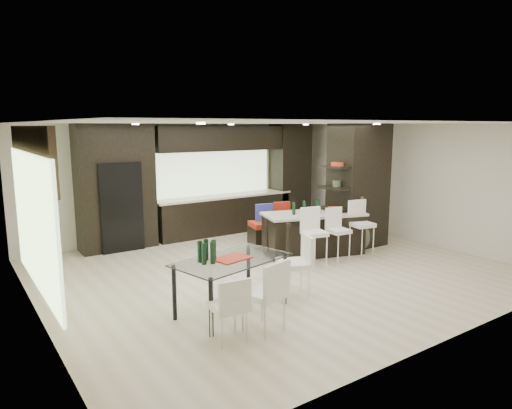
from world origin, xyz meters
TOP-DOWN VIEW (x-y plane):
  - ground at (0.00, 0.00)m, footprint 8.00×8.00m
  - back_wall at (0.00, 3.50)m, footprint 8.00×0.02m
  - left_wall at (-4.00, 0.00)m, footprint 0.02×7.00m
  - right_wall at (4.00, 0.00)m, footprint 0.02×7.00m
  - ceiling at (0.00, 0.00)m, footprint 8.00×7.00m
  - window_left at (-3.96, 0.20)m, footprint 0.04×3.20m
  - window_back at (0.60, 3.46)m, footprint 3.40×0.04m
  - stone_accent at (-3.93, 0.20)m, footprint 0.08×3.00m
  - ceiling_spots at (0.00, 0.25)m, footprint 4.00×3.00m
  - back_cabinetry at (0.50, 3.17)m, footprint 6.80×0.68m
  - refrigerator at (-1.90, 3.12)m, footprint 0.90×0.68m
  - partition_column at (2.60, 0.40)m, footprint 1.20×0.80m
  - kitchen_island at (1.33, 0.43)m, footprint 2.24×1.45m
  - stool_left at (0.69, -0.32)m, footprint 0.49×0.49m
  - stool_mid at (1.33, -0.31)m, footprint 0.42×0.42m
  - stool_right at (1.97, -0.33)m, footprint 0.48×0.48m
  - bench at (1.23, 1.39)m, footprint 1.52×0.86m
  - floor_vase at (2.30, 0.02)m, footprint 0.50×0.50m
  - dining_table at (-1.66, -1.21)m, footprint 1.79×1.25m
  - chair_near at (-1.66, -1.99)m, footprint 0.59×0.59m
  - chair_far at (-2.17, -1.96)m, footprint 0.47×0.47m
  - chair_end at (-0.53, -1.21)m, footprint 0.63×0.63m

SIDE VIEW (x-z plane):
  - ground at x=0.00m, z-range 0.00..0.00m
  - bench at x=1.23m, z-range 0.00..0.55m
  - chair_far at x=-2.17m, z-range 0.00..0.78m
  - dining_table at x=-1.66m, z-range 0.00..0.78m
  - stool_mid at x=1.33m, z-range 0.00..0.86m
  - kitchen_island at x=1.33m, z-range 0.00..0.86m
  - chair_end at x=-0.53m, z-range 0.00..0.89m
  - chair_near at x=-1.66m, z-range 0.00..0.90m
  - stool_left at x=0.69m, z-range 0.00..0.92m
  - stool_right at x=1.97m, z-range 0.00..0.93m
  - floor_vase at x=2.30m, z-range 0.00..1.18m
  - refrigerator at x=-1.90m, z-range 0.00..1.90m
  - back_wall at x=0.00m, z-range 0.00..2.70m
  - left_wall at x=-4.00m, z-range 0.00..2.70m
  - right_wall at x=4.00m, z-range 0.00..2.70m
  - window_left at x=-3.96m, z-range 0.40..2.30m
  - back_cabinetry at x=0.50m, z-range 0.00..2.70m
  - partition_column at x=2.60m, z-range 0.00..2.70m
  - window_back at x=0.60m, z-range 0.95..2.15m
  - stone_accent at x=-3.93m, z-range 1.85..2.65m
  - ceiling_spots at x=0.00m, z-range 2.67..2.69m
  - ceiling at x=0.00m, z-range 2.69..2.71m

